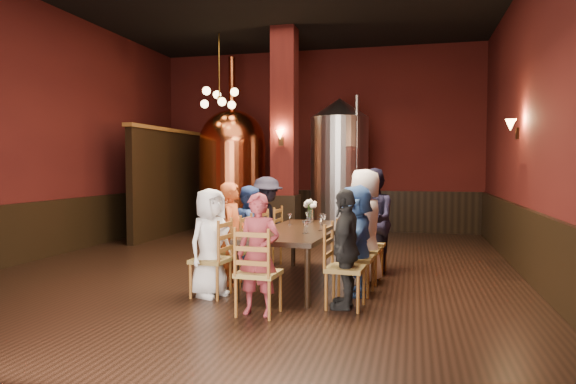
% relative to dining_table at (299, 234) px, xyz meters
% --- Properties ---
extents(room, '(10.00, 10.02, 4.50)m').
position_rel_dining_table_xyz_m(room, '(-0.83, 0.91, 1.56)').
color(room, black).
rests_on(room, ground).
extents(wainscot_right, '(0.08, 9.90, 1.00)m').
position_rel_dining_table_xyz_m(wainscot_right, '(3.13, 0.91, -0.19)').
color(wainscot_right, black).
rests_on(wainscot_right, ground).
extents(wainscot_back, '(7.90, 0.08, 1.00)m').
position_rel_dining_table_xyz_m(wainscot_back, '(-0.83, 5.87, -0.19)').
color(wainscot_back, black).
rests_on(wainscot_back, ground).
extents(wainscot_left, '(0.08, 9.90, 1.00)m').
position_rel_dining_table_xyz_m(wainscot_left, '(-4.79, 0.91, -0.19)').
color(wainscot_left, black).
rests_on(wainscot_left, ground).
extents(column, '(0.58, 0.58, 4.50)m').
position_rel_dining_table_xyz_m(column, '(-1.13, 3.71, 1.56)').
color(column, '#47120F').
rests_on(column, ground).
extents(partition, '(0.22, 3.50, 2.40)m').
position_rel_dining_table_xyz_m(partition, '(-4.03, 4.11, 0.51)').
color(partition, black).
rests_on(partition, ground).
extents(pendant_cluster, '(0.90, 0.90, 1.70)m').
position_rel_dining_table_xyz_m(pendant_cluster, '(-2.63, 3.81, 2.41)').
color(pendant_cluster, '#A57226').
rests_on(pendant_cluster, room).
extents(sconce_wall, '(0.20, 0.20, 0.36)m').
position_rel_dining_table_xyz_m(sconce_wall, '(3.07, 1.71, 1.51)').
color(sconce_wall, black).
rests_on(sconce_wall, room).
extents(sconce_column, '(0.20, 0.20, 0.36)m').
position_rel_dining_table_xyz_m(sconce_column, '(-1.13, 3.41, 1.51)').
color(sconce_column, black).
rests_on(sconce_column, column).
extents(dining_table, '(1.17, 2.47, 0.75)m').
position_rel_dining_table_xyz_m(dining_table, '(0.00, 0.00, 0.00)').
color(dining_table, black).
rests_on(dining_table, ground).
extents(chair_0, '(0.49, 0.49, 0.92)m').
position_rel_dining_table_xyz_m(chair_0, '(-0.92, -0.94, -0.23)').
color(chair_0, '#975E26').
rests_on(chair_0, ground).
extents(person_0, '(0.66, 0.77, 1.34)m').
position_rel_dining_table_xyz_m(person_0, '(-0.92, -0.94, -0.02)').
color(person_0, white).
rests_on(person_0, ground).
extents(chair_1, '(0.49, 0.49, 0.92)m').
position_rel_dining_table_xyz_m(chair_1, '(-0.87, -0.27, -0.23)').
color(chair_1, '#975E26').
rests_on(chair_1, ground).
extents(person_1, '(0.36, 0.53, 1.40)m').
position_rel_dining_table_xyz_m(person_1, '(-0.87, -0.27, 0.01)').
color(person_1, '#C55021').
rests_on(person_1, ground).
extents(chair_2, '(0.49, 0.49, 0.92)m').
position_rel_dining_table_xyz_m(chair_2, '(-0.82, 0.39, -0.23)').
color(chair_2, '#975E26').
rests_on(chair_2, ground).
extents(person_2, '(0.44, 0.70, 1.33)m').
position_rel_dining_table_xyz_m(person_2, '(-0.82, 0.39, -0.02)').
color(person_2, '#2A478C').
rests_on(person_2, ground).
extents(chair_3, '(0.49, 0.49, 0.92)m').
position_rel_dining_table_xyz_m(chair_3, '(-0.78, 1.06, -0.23)').
color(chair_3, '#975E26').
rests_on(chair_3, ground).
extents(person_3, '(0.81, 1.06, 1.45)m').
position_rel_dining_table_xyz_m(person_3, '(-0.78, 1.06, 0.03)').
color(person_3, black).
rests_on(person_3, ground).
extents(chair_4, '(0.49, 0.49, 0.92)m').
position_rel_dining_table_xyz_m(chair_4, '(0.78, -1.06, -0.23)').
color(chair_4, '#975E26').
rests_on(chair_4, ground).
extents(person_4, '(0.35, 0.81, 1.36)m').
position_rel_dining_table_xyz_m(person_4, '(0.78, -1.06, -0.01)').
color(person_4, black).
rests_on(person_4, ground).
extents(chair_5, '(0.49, 0.49, 0.92)m').
position_rel_dining_table_xyz_m(chair_5, '(0.82, -0.39, -0.23)').
color(chair_5, '#975E26').
rests_on(chair_5, ground).
extents(person_5, '(0.54, 1.32, 1.38)m').
position_rel_dining_table_xyz_m(person_5, '(0.82, -0.39, 0.00)').
color(person_5, '#3A64AE').
rests_on(person_5, ground).
extents(chair_6, '(0.49, 0.49, 0.92)m').
position_rel_dining_table_xyz_m(chair_6, '(0.87, 0.27, -0.23)').
color(chair_6, '#975E26').
rests_on(chair_6, ground).
extents(person_6, '(0.63, 0.85, 1.58)m').
position_rel_dining_table_xyz_m(person_6, '(0.87, 0.27, 0.10)').
color(person_6, silver).
rests_on(person_6, ground).
extents(chair_7, '(0.49, 0.49, 0.92)m').
position_rel_dining_table_xyz_m(chair_7, '(0.92, 0.94, -0.23)').
color(chair_7, '#975E26').
rests_on(chair_7, ground).
extents(person_7, '(0.59, 0.85, 1.59)m').
position_rel_dining_table_xyz_m(person_7, '(0.92, 0.94, 0.11)').
color(person_7, black).
rests_on(person_7, ground).
extents(chair_8, '(0.49, 0.49, 0.92)m').
position_rel_dining_table_xyz_m(chair_8, '(-0.11, -1.55, -0.23)').
color(chair_8, '#975E26').
rests_on(chair_8, ground).
extents(person_8, '(0.51, 0.35, 1.33)m').
position_rel_dining_table_xyz_m(person_8, '(-0.11, -1.55, -0.02)').
color(person_8, maroon).
rests_on(person_8, ground).
extents(copper_kettle, '(1.88, 1.88, 4.15)m').
position_rel_dining_table_xyz_m(copper_kettle, '(-2.63, 4.62, 0.83)').
color(copper_kettle, black).
rests_on(copper_kettle, ground).
extents(steel_vessel, '(1.50, 1.50, 3.14)m').
position_rel_dining_table_xyz_m(steel_vessel, '(-0.11, 4.75, 0.88)').
color(steel_vessel, '#B2B2B7').
rests_on(steel_vessel, ground).
extents(rose_vase, '(0.21, 0.21, 0.36)m').
position_rel_dining_table_xyz_m(rose_vase, '(-0.02, 0.90, 0.30)').
color(rose_vase, white).
rests_on(rose_vase, dining_table).
extents(wine_glass_0, '(0.07, 0.07, 0.17)m').
position_rel_dining_table_xyz_m(wine_glass_0, '(-0.24, 0.45, 0.15)').
color(wine_glass_0, white).
rests_on(wine_glass_0, dining_table).
extents(wine_glass_1, '(0.07, 0.07, 0.17)m').
position_rel_dining_table_xyz_m(wine_glass_1, '(0.21, 0.58, 0.15)').
color(wine_glass_1, white).
rests_on(wine_glass_1, dining_table).
extents(wine_glass_2, '(0.07, 0.07, 0.17)m').
position_rel_dining_table_xyz_m(wine_glass_2, '(0.16, -0.43, 0.15)').
color(wine_glass_2, white).
rests_on(wine_glass_2, dining_table).
extents(wine_glass_3, '(0.07, 0.07, 0.17)m').
position_rel_dining_table_xyz_m(wine_glass_3, '(0.23, 0.54, 0.15)').
color(wine_glass_3, white).
rests_on(wine_glass_3, dining_table).
extents(wine_glass_4, '(0.07, 0.07, 0.17)m').
position_rel_dining_table_xyz_m(wine_glass_4, '(0.31, -0.10, 0.15)').
color(wine_glass_4, white).
rests_on(wine_glass_4, dining_table).
extents(wine_glass_5, '(0.07, 0.07, 0.17)m').
position_rel_dining_table_xyz_m(wine_glass_5, '(0.28, 0.40, 0.15)').
color(wine_glass_5, white).
rests_on(wine_glass_5, dining_table).
extents(wine_glass_6, '(0.07, 0.07, 0.17)m').
position_rel_dining_table_xyz_m(wine_glass_6, '(-0.05, 0.76, 0.15)').
color(wine_glass_6, white).
rests_on(wine_glass_6, dining_table).
extents(wine_glass_7, '(0.07, 0.07, 0.17)m').
position_rel_dining_table_xyz_m(wine_glass_7, '(0.19, -0.40, 0.15)').
color(wine_glass_7, white).
rests_on(wine_glass_7, dining_table).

